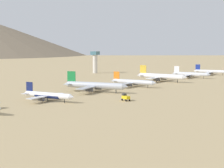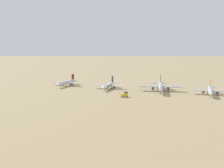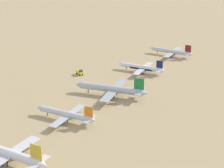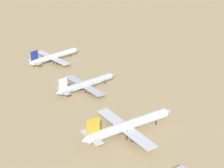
% 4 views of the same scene
% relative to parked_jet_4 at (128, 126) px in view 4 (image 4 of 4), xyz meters
% --- Properties ---
extents(parked_jet_4, '(45.11, 36.69, 13.00)m').
position_rel_parked_jet_4_xyz_m(parked_jet_4, '(0.00, 0.00, 0.00)').
color(parked_jet_4, white).
rests_on(parked_jet_4, ground).
extents(parked_jet_5, '(36.08, 29.23, 10.43)m').
position_rel_parked_jet_4_xyz_m(parked_jet_5, '(10.14, 45.24, -0.91)').
color(parked_jet_5, silver).
rests_on(parked_jet_5, ground).
extents(parked_jet_6, '(35.24, 28.68, 10.16)m').
position_rel_parked_jet_4_xyz_m(parked_jet_6, '(16.38, 87.34, -0.96)').
color(parked_jet_6, white).
rests_on(parked_jet_6, ground).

